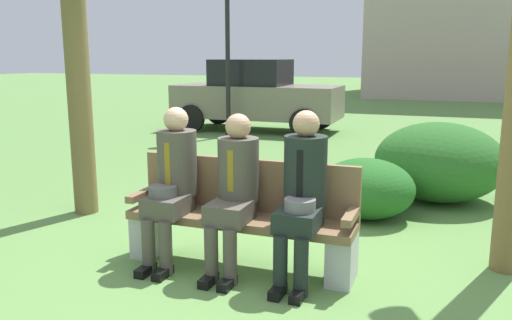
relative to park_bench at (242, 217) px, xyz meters
The scene contains 9 objects.
ground_plane 0.43m from the park_bench, 31.03° to the left, with size 80.00×80.00×0.00m, color #5C8944.
park_bench is the anchor object (origin of this frame).
seated_man_left 0.68m from the park_bench, 167.64° to the right, with size 0.34×0.72×1.34m.
seated_man_middle 0.33m from the park_bench, 96.71° to the right, with size 0.34×0.72×1.30m.
seated_man_right 0.66m from the park_bench, 12.88° to the right, with size 0.34×0.72×1.35m.
shrub_near_bench 1.89m from the park_bench, 65.24° to the left, with size 1.06×0.97×0.66m, color #235F21.
shrub_mid_lawn 3.12m from the park_bench, 60.88° to the left, with size 1.55×1.42×0.97m, color #286223.
parked_car_near 8.23m from the park_bench, 109.42° to the left, with size 3.90×1.71×1.68m.
street_lamp 7.56m from the park_bench, 114.11° to the left, with size 0.24×0.24×3.84m.
Camera 1 is at (1.53, -3.95, 1.76)m, focal length 36.59 mm.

